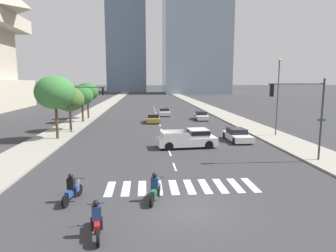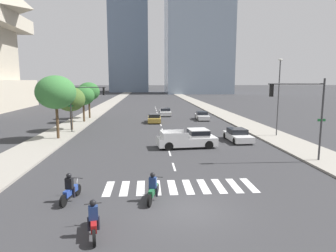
% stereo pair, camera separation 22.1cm
% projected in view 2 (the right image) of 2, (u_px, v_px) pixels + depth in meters
% --- Properties ---
extents(ground_plane, '(800.00, 800.00, 0.00)m').
position_uv_depth(ground_plane, '(187.00, 210.00, 13.95)').
color(ground_plane, '#333335').
extents(sidewalk_east, '(4.00, 260.00, 0.15)m').
position_uv_depth(sidewalk_east, '(239.00, 121.00, 44.33)').
color(sidewalk_east, gray).
rests_on(sidewalk_east, ground).
extents(sidewalk_west, '(4.00, 260.00, 0.15)m').
position_uv_depth(sidewalk_west, '(78.00, 122.00, 42.71)').
color(sidewalk_west, gray).
rests_on(sidewalk_west, ground).
extents(crosswalk_near, '(8.55, 2.40, 0.01)m').
position_uv_depth(crosswalk_near, '(180.00, 187.00, 16.94)').
color(crosswalk_near, silver).
rests_on(crosswalk_near, ground).
extents(lane_divider_center, '(0.14, 50.00, 0.01)m').
position_uv_depth(lane_divider_center, '(160.00, 121.00, 44.55)').
color(lane_divider_center, silver).
rests_on(lane_divider_center, ground).
extents(motorcycle_lead, '(0.76, 2.22, 1.49)m').
position_uv_depth(motorcycle_lead, '(94.00, 221.00, 11.59)').
color(motorcycle_lead, black).
rests_on(motorcycle_lead, ground).
extents(motorcycle_trailing, '(0.86, 2.18, 1.49)m').
position_uv_depth(motorcycle_trailing, '(153.00, 189.00, 14.98)').
color(motorcycle_trailing, black).
rests_on(motorcycle_trailing, ground).
extents(motorcycle_third, '(0.80, 2.06, 1.49)m').
position_uv_depth(motorcycle_third, '(70.00, 190.00, 14.87)').
color(motorcycle_third, black).
rests_on(motorcycle_third, ground).
extents(pickup_truck, '(5.47, 2.55, 1.67)m').
position_uv_depth(pickup_truck, '(190.00, 139.00, 26.87)').
color(pickup_truck, silver).
rests_on(pickup_truck, ground).
extents(sedan_white_0, '(1.91, 4.67, 1.26)m').
position_uv_depth(sedan_white_0, '(202.00, 116.00, 46.16)').
color(sedan_white_0, silver).
rests_on(sedan_white_0, ground).
extents(sedan_white_1, '(1.91, 4.66, 1.29)m').
position_uv_depth(sedan_white_1, '(165.00, 112.00, 51.61)').
color(sedan_white_1, silver).
rests_on(sedan_white_1, ground).
extents(sedan_gold_2, '(1.94, 4.25, 1.27)m').
position_uv_depth(sedan_gold_2, '(154.00, 119.00, 43.00)').
color(sedan_gold_2, '#B28E38').
rests_on(sedan_gold_2, ground).
extents(sedan_white_3, '(2.06, 4.44, 1.24)m').
position_uv_depth(sedan_white_3, '(238.00, 135.00, 29.79)').
color(sedan_white_3, silver).
rests_on(sedan_white_3, ground).
extents(traffic_signal_near, '(4.44, 0.28, 6.03)m').
position_uv_depth(traffic_signal_near, '(303.00, 105.00, 21.44)').
color(traffic_signal_near, '#333335').
rests_on(traffic_signal_near, sidewalk_east).
extents(traffic_signal_far, '(4.35, 0.28, 5.52)m').
position_uv_depth(traffic_signal_far, '(84.00, 99.00, 34.00)').
color(traffic_signal_far, '#333335').
rests_on(traffic_signal_far, sidewalk_west).
extents(street_lamp_east, '(0.50, 0.24, 8.13)m').
position_uv_depth(street_lamp_east, '(279.00, 92.00, 31.45)').
color(street_lamp_east, '#3F3F42').
rests_on(street_lamp_east, sidewalk_east).
extents(street_tree_nearest, '(3.97, 3.97, 6.40)m').
position_uv_depth(street_tree_nearest, '(56.00, 92.00, 29.81)').
color(street_tree_nearest, '#4C3823').
rests_on(street_tree_nearest, sidewalk_west).
extents(street_tree_second, '(3.44, 3.44, 5.14)m').
position_uv_depth(street_tree_second, '(70.00, 99.00, 35.47)').
color(street_tree_second, '#4C3823').
rests_on(street_tree_second, sidewalk_west).
extents(street_tree_third, '(3.21, 3.21, 5.11)m').
position_uv_depth(street_tree_third, '(83.00, 96.00, 42.49)').
color(street_tree_third, '#4C3823').
rests_on(street_tree_third, sidewalk_west).
extents(street_tree_fourth, '(3.40, 3.40, 5.62)m').
position_uv_depth(street_tree_fourth, '(89.00, 92.00, 46.61)').
color(street_tree_fourth, '#4C3823').
rests_on(street_tree_fourth, sidewalk_west).
extents(office_tower_center_skyline, '(29.87, 27.97, 94.81)m').
position_uv_depth(office_tower_center_skyline, '(198.00, 3.00, 139.19)').
color(office_tower_center_skyline, '#8C9EB2').
rests_on(office_tower_center_skyline, ground).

